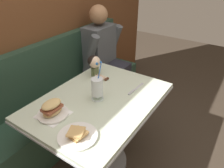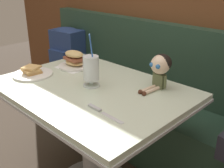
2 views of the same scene
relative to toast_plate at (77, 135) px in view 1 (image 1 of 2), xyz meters
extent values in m
cube|color=brown|center=(0.41, 1.01, 0.44)|extent=(4.40, 0.08, 2.40)
cube|color=#233D2D|center=(0.41, 0.73, -0.53)|extent=(2.60, 0.48, 0.45)
cube|color=#233D2D|center=(0.41, 0.92, -0.03)|extent=(2.60, 0.10, 0.55)
cube|color=beige|center=(0.41, 0.14, -0.03)|extent=(1.10, 0.80, 0.03)
cube|color=#B7BABF|center=(0.41, 0.14, -0.05)|extent=(1.11, 0.81, 0.02)
cylinder|color=#A5A8AD|center=(0.41, 0.14, -0.39)|extent=(0.14, 0.14, 0.65)
cylinder|color=gray|center=(0.41, 0.14, -0.74)|extent=(0.48, 0.48, 0.04)
cylinder|color=white|center=(0.00, 0.00, -0.01)|extent=(0.25, 0.25, 0.01)
cube|color=tan|center=(0.00, 0.00, 0.01)|extent=(0.10, 0.10, 0.01)
cube|color=tan|center=(0.00, -0.01, 0.02)|extent=(0.10, 0.10, 0.01)
cube|color=tan|center=(-0.01, 0.00, 0.04)|extent=(0.13, 0.13, 0.01)
cylinder|color=silver|center=(0.40, 0.15, -0.01)|extent=(0.10, 0.10, 0.01)
cylinder|color=silver|center=(0.40, 0.15, 0.01)|extent=(0.03, 0.03, 0.03)
cylinder|color=silver|center=(0.40, 0.15, 0.09)|extent=(0.09, 0.09, 0.14)
cylinder|color=#ADE0A8|center=(0.40, 0.15, 0.08)|extent=(0.08, 0.08, 0.12)
cylinder|color=blue|center=(0.42, 0.14, 0.19)|extent=(0.03, 0.05, 0.22)
cube|color=white|center=(0.07, 0.29, -0.01)|extent=(0.20, 0.20, 0.00)
cylinder|color=white|center=(0.07, 0.29, -0.01)|extent=(0.22, 0.22, 0.01)
ellipsoid|color=tan|center=(0.07, 0.29, 0.02)|extent=(0.15, 0.10, 0.04)
cube|color=#995138|center=(0.07, 0.29, 0.05)|extent=(0.14, 0.09, 0.02)
ellipsoid|color=tan|center=(0.07, 0.29, 0.08)|extent=(0.15, 0.10, 0.04)
cube|color=silver|center=(0.75, -0.03, -0.01)|extent=(0.14, 0.03, 0.00)
cube|color=#B2B5BA|center=(0.62, -0.03, -0.01)|extent=(0.09, 0.02, 0.01)
cube|color=#5B6642|center=(0.69, 0.40, 0.03)|extent=(0.07, 0.04, 0.08)
sphere|color=beige|center=(0.69, 0.40, 0.12)|extent=(0.11, 0.11, 0.11)
ellipsoid|color=black|center=(0.69, 0.41, 0.13)|extent=(0.12, 0.11, 0.10)
sphere|color=#2D6BB2|center=(0.67, 0.36, 0.13)|extent=(0.03, 0.03, 0.03)
sphere|color=#2D6BB2|center=(0.71, 0.35, 0.13)|extent=(0.03, 0.03, 0.03)
cylinder|color=beige|center=(0.67, 0.32, -0.01)|extent=(0.03, 0.12, 0.02)
cylinder|color=beige|center=(0.70, 0.32, -0.01)|extent=(0.03, 0.12, 0.02)
sphere|color=#4C2819|center=(0.67, 0.26, -0.01)|extent=(0.03, 0.03, 0.03)
sphere|color=#4C2819|center=(0.70, 0.26, -0.01)|extent=(0.03, 0.03, 0.03)
cylinder|color=#5B6642|center=(0.65, 0.40, 0.03)|extent=(0.02, 0.02, 0.07)
cylinder|color=#5B6642|center=(0.73, 0.40, 0.03)|extent=(0.02, 0.02, 0.07)
cube|color=#4C5156|center=(1.24, 0.76, -0.02)|extent=(0.38, 0.24, 0.58)
sphere|color=#9E704C|center=(1.24, 0.76, 0.40)|extent=(0.21, 0.21, 0.21)
cube|color=#23232D|center=(1.24, 0.58, -0.24)|extent=(0.34, 0.36, 0.14)
cylinder|color=#4C5156|center=(1.01, 0.71, 0.01)|extent=(0.09, 0.25, 0.48)
cylinder|color=#4C5156|center=(1.47, 0.71, 0.01)|extent=(0.09, 0.25, 0.48)
camera|label=1|loc=(-0.67, -0.71, 0.94)|focal=33.94mm
camera|label=2|loc=(1.52, -0.82, 0.61)|focal=44.13mm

